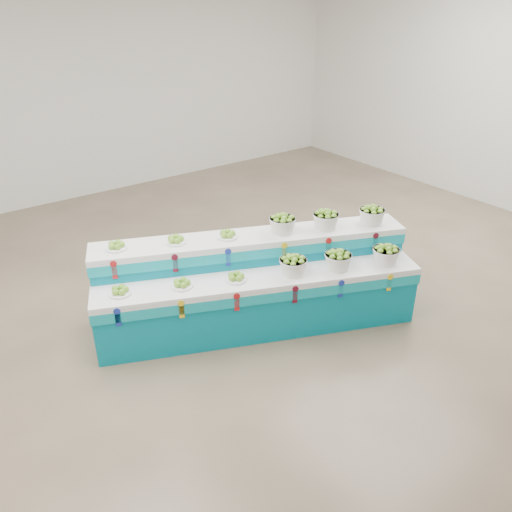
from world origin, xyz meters
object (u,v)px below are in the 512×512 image
(basket_upper_right, at_px, (372,215))
(display_stand, at_px, (256,284))
(plate_upper_mid, at_px, (176,239))
(basket_lower_left, at_px, (293,265))

(basket_upper_right, bearing_deg, display_stand, 165.43)
(display_stand, relative_size, basket_upper_right, 11.98)
(plate_upper_mid, bearing_deg, display_stand, -37.96)
(basket_lower_left, bearing_deg, basket_upper_right, -1.14)
(display_stand, distance_m, basket_lower_left, 0.53)
(display_stand, relative_size, basket_lower_left, 11.98)
(basket_lower_left, bearing_deg, plate_upper_mid, 136.52)
(display_stand, bearing_deg, basket_lower_left, -31.71)
(basket_lower_left, xyz_separation_m, plate_upper_mid, (-0.94, 0.89, 0.24))
(display_stand, relative_size, plate_upper_mid, 15.54)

